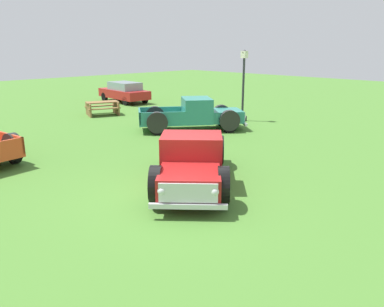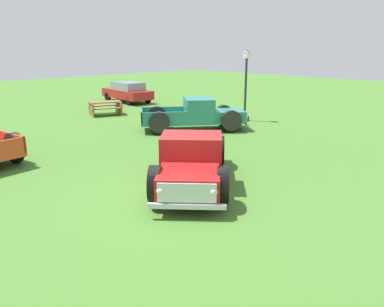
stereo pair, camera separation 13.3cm
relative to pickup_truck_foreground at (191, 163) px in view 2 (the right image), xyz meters
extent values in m
plane|color=#477A2D|center=(-0.72, -0.17, -0.73)|extent=(80.00, 80.00, 0.00)
cube|color=maroon|center=(-0.97, -0.92, -0.07)|extent=(2.13, 2.13, 0.55)
cube|color=silver|center=(-1.53, -1.44, -0.07)|extent=(0.98, 1.03, 0.46)
sphere|color=silver|center=(-1.10, -1.87, -0.05)|extent=(0.20, 0.20, 0.20)
sphere|color=silver|center=(-1.93, -0.99, -0.05)|extent=(0.20, 0.20, 0.20)
cube|color=maroon|center=(0.05, 0.04, 0.22)|extent=(2.09, 2.10, 1.15)
cube|color=#8C9EA8|center=(-0.40, -0.37, 0.48)|extent=(1.02, 1.08, 0.51)
cube|color=maroon|center=(1.28, 1.21, -0.30)|extent=(2.67, 2.65, 0.10)
cube|color=maroon|center=(1.82, 0.63, 0.03)|extent=(1.58, 1.50, 0.55)
cube|color=maroon|center=(0.73, 1.78, 0.03)|extent=(1.58, 1.50, 0.55)
cube|color=maroon|center=(2.01, 1.90, 0.03)|extent=(1.20, 1.27, 0.55)
cylinder|color=black|center=(-0.40, -1.53, -0.35)|extent=(0.70, 0.68, 0.76)
cylinder|color=#B7B7BC|center=(-0.39, -1.53, -0.35)|extent=(0.39, 0.38, 0.30)
cylinder|color=black|center=(-0.40, -1.53, -0.16)|extent=(0.89, 0.86, 0.96)
cylinder|color=black|center=(-1.55, -0.31, -0.35)|extent=(0.70, 0.68, 0.76)
cylinder|color=#B7B7BC|center=(-1.55, -0.30, -0.35)|extent=(0.39, 0.38, 0.30)
cylinder|color=black|center=(-1.55, -0.31, -0.16)|extent=(0.89, 0.86, 0.96)
cylinder|color=black|center=(2.04, 0.77, -0.35)|extent=(0.70, 0.68, 0.76)
cylinder|color=#B7B7BC|center=(2.04, 0.76, -0.35)|extent=(0.39, 0.38, 0.30)
cylinder|color=black|center=(2.04, 0.77, -0.16)|extent=(0.89, 0.86, 0.96)
cylinder|color=black|center=(0.89, 1.99, -0.35)|extent=(0.70, 0.68, 0.76)
cylinder|color=#B7B7BC|center=(0.88, 2.00, -0.35)|extent=(0.39, 0.38, 0.30)
cylinder|color=black|center=(0.89, 1.99, -0.16)|extent=(0.89, 0.86, 0.96)
cube|color=silver|center=(-1.56, -1.47, -0.39)|extent=(1.32, 1.39, 0.12)
cube|color=#D14723|center=(-2.77, 6.18, 0.03)|extent=(0.36, 2.11, 0.56)
cube|color=#D14723|center=(-3.43, 5.06, 0.03)|extent=(1.68, 0.30, 0.56)
cylinder|color=black|center=(-2.69, 5.94, -0.34)|extent=(0.32, 0.79, 0.77)
cylinder|color=#B7B7BC|center=(-2.68, 5.94, -0.34)|extent=(0.28, 0.34, 0.31)
cylinder|color=black|center=(-2.69, 5.94, -0.15)|extent=(0.41, 1.00, 0.97)
cube|color=#2D8475|center=(6.79, 4.57, -0.08)|extent=(2.10, 2.11, 0.55)
cube|color=silver|center=(7.41, 4.12, -0.08)|extent=(0.85, 1.14, 0.46)
sphere|color=silver|center=(7.75, 4.62, -0.05)|extent=(0.20, 0.20, 0.20)
sphere|color=silver|center=(7.04, 3.64, -0.05)|extent=(0.20, 0.20, 0.20)
cube|color=#2D8475|center=(5.66, 5.40, 0.22)|extent=(2.03, 2.11, 1.15)
cube|color=#8C9EA8|center=(6.16, 5.04, 0.48)|extent=(0.88, 1.19, 0.50)
cube|color=#2D8475|center=(4.29, 6.39, -0.30)|extent=(2.67, 2.58, 0.10)
cube|color=#2D8475|center=(4.76, 7.03, 0.02)|extent=(1.74, 1.30, 0.55)
cube|color=#2D8475|center=(3.83, 5.75, 0.02)|extent=(1.74, 1.30, 0.55)
cube|color=#2D8475|center=(3.48, 6.98, 0.02)|extent=(1.05, 1.39, 0.55)
cylinder|color=black|center=(7.29, 5.25, -0.35)|extent=(0.74, 0.62, 0.76)
cylinder|color=#B7B7BC|center=(7.29, 5.26, -0.35)|extent=(0.39, 0.37, 0.30)
cylinder|color=black|center=(7.29, 5.25, -0.16)|extent=(0.94, 0.79, 0.96)
cylinder|color=black|center=(6.30, 3.90, -0.35)|extent=(0.74, 0.62, 0.76)
cylinder|color=#B7B7BC|center=(6.29, 3.89, -0.35)|extent=(0.39, 0.37, 0.30)
cylinder|color=black|center=(6.30, 3.90, -0.16)|extent=(0.94, 0.79, 0.96)
cylinder|color=black|center=(4.59, 7.22, -0.35)|extent=(0.74, 0.62, 0.76)
cylinder|color=#B7B7BC|center=(4.59, 7.22, -0.35)|extent=(0.39, 0.37, 0.30)
cylinder|color=black|center=(4.59, 7.22, -0.16)|extent=(0.94, 0.79, 0.96)
cylinder|color=black|center=(3.60, 5.86, -0.35)|extent=(0.74, 0.62, 0.76)
cylinder|color=#B7B7BC|center=(3.59, 5.85, -0.35)|extent=(0.39, 0.37, 0.30)
cylinder|color=black|center=(3.60, 5.86, -0.16)|extent=(0.94, 0.79, 0.96)
cube|color=silver|center=(7.45, 4.10, -0.39)|extent=(1.15, 1.53, 0.12)
cube|color=#B21E1E|center=(8.69, 15.71, -0.13)|extent=(1.99, 4.36, 0.58)
cube|color=#7F939E|center=(8.69, 15.56, 0.43)|extent=(1.60, 2.47, 0.53)
cylinder|color=black|center=(8.00, 17.20, -0.42)|extent=(0.23, 0.63, 0.62)
cylinder|color=black|center=(9.55, 17.11, -0.42)|extent=(0.23, 0.63, 0.62)
cylinder|color=black|center=(7.83, 14.30, -0.42)|extent=(0.23, 0.63, 0.62)
cylinder|color=black|center=(9.38, 14.21, -0.42)|extent=(0.23, 0.63, 0.62)
cube|color=#2D2D33|center=(9.06, 5.31, -0.60)|extent=(0.36, 0.36, 0.25)
cylinder|color=#2D2D33|center=(9.06, 5.31, 1.04)|extent=(0.12, 0.12, 3.03)
cube|color=#F2EACC|center=(9.06, 5.31, 2.74)|extent=(0.28, 0.28, 0.36)
cone|color=#2D2D33|center=(9.06, 5.31, 2.92)|extent=(0.32, 0.32, 0.14)
cube|color=olive|center=(4.69, 12.16, 0.02)|extent=(1.96, 1.36, 0.06)
cube|color=olive|center=(4.49, 11.59, -0.28)|extent=(1.79, 0.87, 0.05)
cube|color=olive|center=(4.89, 12.72, -0.28)|extent=(1.79, 0.87, 0.05)
cube|color=olive|center=(3.94, 12.43, -0.35)|extent=(0.55, 1.34, 0.75)
cube|color=olive|center=(5.44, 11.89, -0.35)|extent=(0.55, 1.34, 0.75)
camera|label=1|loc=(-7.23, -7.35, 3.16)|focal=36.01mm
camera|label=2|loc=(-7.14, -7.44, 3.16)|focal=36.01mm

